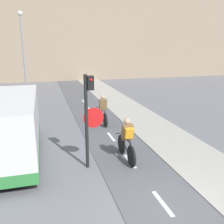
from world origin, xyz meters
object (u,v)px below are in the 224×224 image
at_px(street_lamp_far, 23,46).
at_px(cyclist_near, 127,141).
at_px(traffic_light_pole, 89,112).
at_px(cyclist_far, 103,111).
at_px(van, 6,129).

distance_m(street_lamp_far, cyclist_near, 13.44).
xyz_separation_m(traffic_light_pole, cyclist_near, (1.35, 0.16, -1.20)).
height_order(street_lamp_far, cyclist_near, street_lamp_far).
bearing_deg(traffic_light_pole, cyclist_far, 71.11).
distance_m(cyclist_far, van, 5.19).
xyz_separation_m(cyclist_near, cyclist_far, (0.18, 4.30, -0.05)).
bearing_deg(cyclist_far, street_lamp_far, 116.62).
bearing_deg(van, traffic_light_pole, -28.85).
relative_size(cyclist_near, cyclist_far, 1.03).
bearing_deg(cyclist_near, traffic_light_pole, -173.39).
xyz_separation_m(cyclist_near, van, (-4.07, 1.34, 0.38)).
xyz_separation_m(street_lamp_far, cyclist_far, (4.09, -8.16, -3.23)).
height_order(traffic_light_pole, street_lamp_far, street_lamp_far).
bearing_deg(cyclist_near, street_lamp_far, 107.44).
bearing_deg(cyclist_near, cyclist_far, 87.65).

